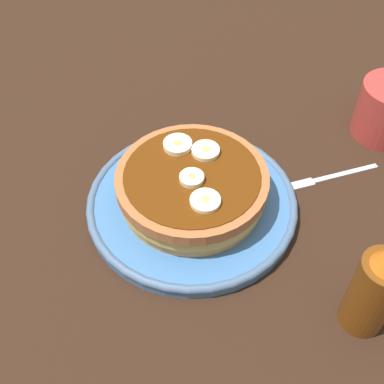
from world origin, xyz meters
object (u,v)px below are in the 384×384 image
Objects in this scene: banana_slice_2 at (205,201)px; banana_slice_0 at (193,178)px; plate at (192,203)px; pancake_stack at (192,187)px; fork at (328,177)px; syrup_bottle at (375,290)px; banana_slice_1 at (206,151)px; banana_slice_3 at (178,145)px.

banana_slice_0 is at bearing 23.36° from banana_slice_2.
plate is 1.42× the size of pancake_stack.
banana_slice_2 is 0.28× the size of fork.
fork is 0.98× the size of syrup_bottle.
plate is at bearing 157.73° from banana_slice_1.
plate is 18.70cm from fork.
syrup_bottle is (-10.32, -16.52, -0.47)cm from banana_slice_2.
banana_slice_0 is 0.22× the size of syrup_bottle.
banana_slice_1 is (3.65, -1.50, 2.44)cm from pancake_stack.
fork is at bearing -72.62° from plate.
plate is at bearing 20.77° from banana_slice_2.
banana_slice_0 is at bearing -159.59° from banana_slice_3.
pancake_stack is at bearing -157.13° from banana_slice_3.
banana_slice_0 is 0.84× the size of banana_slice_1.
fork is (1.85, -16.30, -6.05)cm from banana_slice_1.
fork is (9.80, -16.23, -6.02)cm from banana_slice_2.
pancake_stack is at bearing -19.03° from plate.
plate is 6.67cm from banana_slice_1.
pancake_stack is 5.11× the size of banana_slice_3.
banana_slice_3 is at bearing 75.15° from banana_slice_1.
syrup_bottle is at bearing -121.99° from banana_slice_2.
banana_slice_2 is (-3.33, -1.44, -0.07)cm from banana_slice_0.
banana_slice_1 and banana_slice_2 have the same top height.
plate is 7.52× the size of banana_slice_2.
banana_slice_1 is 7.95cm from banana_slice_2.
banana_slice_0 is (-0.97, -0.13, 2.49)cm from pancake_stack.
banana_slice_2 is at bearing 121.11° from fork.
banana_slice_1 is 17.48cm from fork.
syrup_bottle reaches higher than fork.
pancake_stack is at bearing 7.85° from banana_slice_0.
fork is (5.58, -17.83, -0.73)cm from plate.
syrup_bottle reaches higher than pancake_stack.
banana_slice_1 is 0.27× the size of syrup_bottle.
pancake_stack is 5.28× the size of banana_slice_2.
banana_slice_3 is at bearing 21.53° from banana_slice_2.
banana_slice_0 and banana_slice_1 have the same top height.
pancake_stack is 5.54cm from banana_slice_3.
banana_slice_3 is (4.56, 1.92, 2.49)cm from pancake_stack.
syrup_bottle is at bearing -137.76° from banana_slice_1.
fork is 20.87cm from syrup_bottle.
plate is 2.07× the size of fork.
syrup_bottle is (-20.12, -0.29, 5.55)cm from fork.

